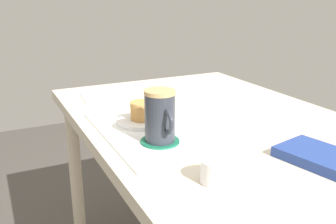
{
  "coord_description": "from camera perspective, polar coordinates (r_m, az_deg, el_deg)",
  "views": [
    {
      "loc": [
        0.88,
        -0.6,
        1.07
      ],
      "look_at": [
        -0.0,
        -0.17,
        0.75
      ],
      "focal_mm": 40.0,
      "sensor_mm": 36.0,
      "label": 1
    }
  ],
  "objects": [
    {
      "name": "dining_table",
      "position": [
        1.16,
        7.42,
        -4.89
      ],
      "size": [
        1.17,
        0.77,
        0.7
      ],
      "color": "beige",
      "rests_on": "ground_plane"
    },
    {
      "name": "placemat",
      "position": [
        1.04,
        -1.99,
        -2.83
      ],
      "size": [
        0.45,
        0.28,
        0.0
      ],
      "primitive_type": "cube",
      "color": "white",
      "rests_on": "dining_table"
    },
    {
      "name": "pastry_plate",
      "position": [
        1.09,
        -3.89,
        -1.38
      ],
      "size": [
        0.14,
        0.14,
        0.01
      ],
      "primitive_type": "cylinder",
      "color": "white",
      "rests_on": "placemat"
    },
    {
      "name": "pastry",
      "position": [
        1.08,
        -3.92,
        0.21
      ],
      "size": [
        0.07,
        0.07,
        0.05
      ],
      "primitive_type": "cylinder",
      "color": "tan",
      "rests_on": "pastry_plate"
    },
    {
      "name": "coffee_coaster",
      "position": [
        0.95,
        -1.22,
        -4.48
      ],
      "size": [
        0.1,
        0.1,
        0.0
      ],
      "primitive_type": "cylinder",
      "color": "#196B4C",
      "rests_on": "placemat"
    },
    {
      "name": "coffee_mug",
      "position": [
        0.93,
        -1.19,
        -0.62
      ],
      "size": [
        0.11,
        0.08,
        0.13
      ],
      "color": "#2D333D",
      "rests_on": "coffee_coaster"
    },
    {
      "name": "paper_napkin",
      "position": [
        1.39,
        -9.78,
        2.33
      ],
      "size": [
        0.16,
        0.16,
        0.0
      ],
      "primitive_type": "cube",
      "rotation": [
        0.0,
        0.0,
        -0.07
      ],
      "color": "white",
      "rests_on": "dining_table"
    },
    {
      "name": "sugar_bowl",
      "position": [
        0.77,
        7.54,
        -8.88
      ],
      "size": [
        0.07,
        0.07,
        0.05
      ],
      "primitive_type": "cylinder",
      "color": "white",
      "rests_on": "dining_table"
    },
    {
      "name": "small_book",
      "position": [
        0.92,
        22.22,
        -6.36
      ],
      "size": [
        0.2,
        0.16,
        0.02
      ],
      "primitive_type": "cube",
      "rotation": [
        0.0,
        0.0,
        0.21
      ],
      "color": "navy",
      "rests_on": "dining_table"
    }
  ]
}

